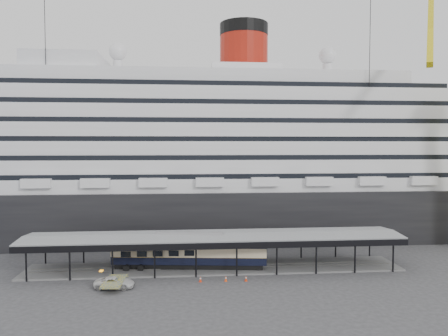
# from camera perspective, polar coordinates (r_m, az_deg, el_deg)

# --- Properties ---
(ground) EXTENTS (200.00, 200.00, 0.00)m
(ground) POSITION_cam_1_polar(r_m,az_deg,el_deg) (62.81, -0.93, -14.22)
(ground) COLOR #353538
(ground) RESTS_ON ground
(cruise_ship) EXTENTS (130.00, 30.00, 43.90)m
(cruise_ship) POSITION_cam_1_polar(r_m,az_deg,el_deg) (91.94, -2.35, 2.84)
(cruise_ship) COLOR black
(cruise_ship) RESTS_ON ground
(platform_canopy) EXTENTS (56.00, 9.18, 5.30)m
(platform_canopy) POSITION_cam_1_polar(r_m,az_deg,el_deg) (66.98, -1.24, -11.03)
(platform_canopy) COLOR slate
(platform_canopy) RESTS_ON ground
(port_truck) EXTENTS (5.29, 2.75, 1.43)m
(port_truck) POSITION_cam_1_polar(r_m,az_deg,el_deg) (60.37, -14.11, -14.32)
(port_truck) COLOR silver
(port_truck) RESTS_ON ground
(pullman_carriage) EXTENTS (23.16, 5.62, 22.56)m
(pullman_carriage) POSITION_cam_1_polar(r_m,az_deg,el_deg) (66.75, -4.56, -10.76)
(pullman_carriage) COLOR black
(pullman_carriage) RESTS_ON ground
(traffic_cone_left) EXTENTS (0.52, 0.52, 0.77)m
(traffic_cone_left) POSITION_cam_1_polar(r_m,az_deg,el_deg) (61.30, -3.10, -14.29)
(traffic_cone_left) COLOR red
(traffic_cone_left) RESTS_ON ground
(traffic_cone_mid) EXTENTS (0.44, 0.44, 0.76)m
(traffic_cone_mid) POSITION_cam_1_polar(r_m,az_deg,el_deg) (61.61, 2.90, -14.20)
(traffic_cone_mid) COLOR red
(traffic_cone_mid) RESTS_ON ground
(traffic_cone_right) EXTENTS (0.40, 0.40, 0.76)m
(traffic_cone_right) POSITION_cam_1_polar(r_m,az_deg,el_deg) (61.48, 0.24, -14.24)
(traffic_cone_right) COLOR #F1450D
(traffic_cone_right) RESTS_ON ground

